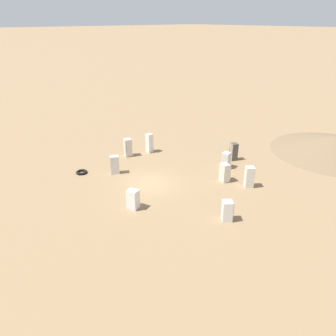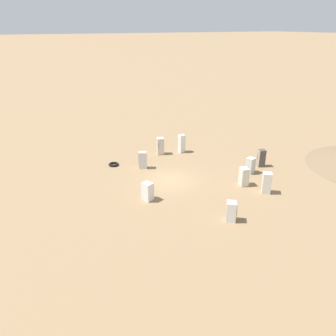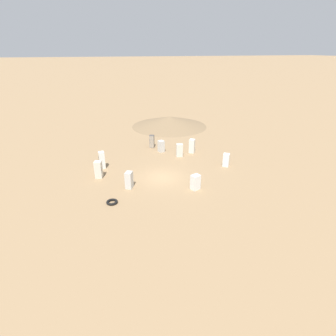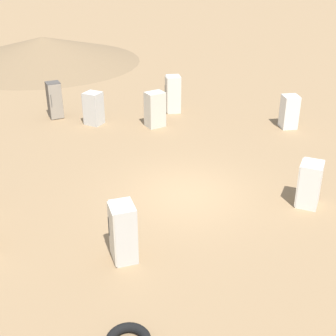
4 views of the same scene
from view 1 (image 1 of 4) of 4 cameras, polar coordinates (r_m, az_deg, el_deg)
name	(u,v)px [view 1 (image 1 of 4)]	position (r m, az deg, el deg)	size (l,w,h in m)	color
ground_plane	(150,184)	(27.45, -3.15, -2.74)	(1000.00, 1000.00, 0.00)	#937551
dirt_mound	(336,145)	(37.66, 27.23, 3.65)	(12.83, 12.83, 1.68)	#7F6647
discarded_fridge_0	(128,147)	(32.84, -7.00, 3.57)	(0.86, 0.88, 1.78)	beige
discarded_fridge_1	(115,165)	(29.29, -9.27, 0.58)	(0.95, 0.90, 1.64)	silver
discarded_fridge_2	(234,152)	(32.30, 11.35, 2.81)	(0.81, 0.79, 1.70)	#4C4742
discarded_fridge_3	(149,143)	(33.62, -3.28, 4.38)	(0.66, 0.66, 1.94)	white
discarded_fridge_4	(227,211)	(22.71, 10.30, -7.35)	(0.96, 0.96, 1.47)	white
discarded_fridge_5	(225,173)	(27.92, 9.86, -0.78)	(0.83, 0.92, 1.58)	beige
discarded_fridge_6	(226,160)	(30.50, 10.08, 1.35)	(0.90, 0.83, 1.48)	silver
discarded_fridge_7	(249,177)	(27.37, 13.96, -1.51)	(0.94, 0.95, 1.77)	silver
discarded_fridge_8	(133,199)	(23.84, -6.10, -5.41)	(0.90, 0.95, 1.47)	white
scrap_tire	(82,172)	(30.18, -14.81, -0.69)	(0.99, 0.99, 0.22)	black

